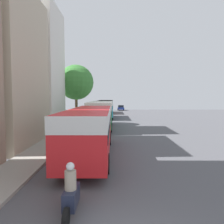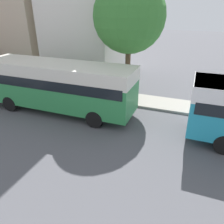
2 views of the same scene
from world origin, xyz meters
name	(u,v)px [view 1 (image 1 of 2)]	position (x,y,z in m)	size (l,w,h in m)	color
building_far_terrace	(29,70)	(-9.49, 19.92, 6.65)	(6.57, 6.09, 13.31)	silver
bus_lead	(90,126)	(-1.69, 9.44, 1.94)	(2.52, 10.20, 2.98)	red
bus_following	(101,111)	(-1.72, 21.64, 2.04)	(2.64, 9.83, 3.16)	#2D8447
bus_third_in_line	(106,107)	(-1.61, 34.18, 2.01)	(2.66, 9.22, 3.11)	teal
bus_rear	(107,105)	(-1.79, 46.11, 1.84)	(2.52, 9.61, 2.81)	#EA5B23
motorcycle_behind_lead	(71,194)	(-1.57, 2.54, 0.68)	(0.39, 2.24, 1.73)	#1E2338
car_crossing	(121,108)	(1.84, 56.66, 0.75)	(1.79, 4.21, 1.44)	navy
pedestrian_near_curb	(63,129)	(-4.56, 14.32, 1.03)	(0.33, 0.33, 1.69)	#232838
street_tree	(76,82)	(-5.21, 25.12, 5.65)	(4.65, 4.65, 7.84)	brown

